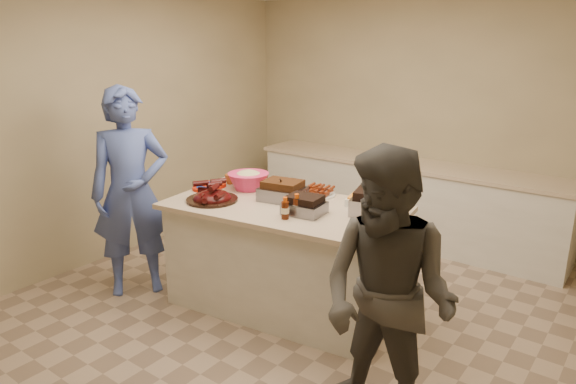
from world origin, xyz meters
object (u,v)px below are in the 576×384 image
Objects in this scene: bbq_bottle_a at (297,216)px; island at (285,305)px; bbq_bottle_b at (285,219)px; guest_blue at (140,288)px; rib_platter at (212,201)px; roasting_pan at (373,213)px; mustard_bottle at (268,193)px; plastic_cup at (230,184)px; coleslaw_bowl at (249,189)px.

island is at bearing 146.39° from bbq_bottle_a.
bbq_bottle_b is (-0.04, -0.10, 0.00)m from bbq_bottle_a.
rib_platter is at bearing -31.89° from guest_blue.
roasting_pan is 2.46× the size of mustard_bottle.
mustard_bottle is 1.34× the size of plastic_cup.
roasting_pan and mustard_bottle have the same top height.
mustard_bottle is at bearing -15.76° from guest_blue.
bbq_bottle_a reaches higher than mustard_bottle.
mustard_bottle reaches higher than island.
bbq_bottle_a is 1.80× the size of plastic_cup.
rib_platter is 0.45m from coleslaw_bowl.
coleslaw_bowl reaches higher than mustard_bottle.
bbq_bottle_b is at bearing -25.11° from plastic_cup.
coleslaw_bowl is 0.87m from bbq_bottle_b.
rib_platter is 2.54× the size of bbq_bottle_b.
guest_blue is at bearing -163.89° from island.
island reaches higher than guest_blue.
rib_platter is 1.34m from roasting_pan.
roasting_pan is 0.60m from bbq_bottle_a.
bbq_bottle_b is (-0.47, -0.51, 0.00)m from roasting_pan.
bbq_bottle_a is at bearing -23.45° from coleslaw_bowl.
roasting_pan is at bearing 43.53° from bbq_bottle_a.
bbq_bottle_b reaches higher than guest_blue.
coleslaw_bowl is 0.26m from plastic_cup.
plastic_cup is (-0.24, 0.48, 0.00)m from rib_platter.
coleslaw_bowl is 2.09× the size of bbq_bottle_a.
mustard_bottle is 0.07× the size of guest_blue.
coleslaw_bowl is 0.20× the size of guest_blue.
coleslaw_bowl is 1.38m from guest_blue.
island is 1.38m from guest_blue.
plastic_cup is (-0.26, 0.03, 0.00)m from coleslaw_bowl.
guest_blue is (-1.47, -0.30, -0.91)m from bbq_bottle_b.
coleslaw_bowl is 2.18× the size of bbq_bottle_b.
plastic_cup is 1.28m from guest_blue.
bbq_bottle_b is at bearing -39.85° from mustard_bottle.
mustard_bottle is at bearing 63.10° from rib_platter.
coleslaw_bowl reaches higher than guest_blue.
roasting_pan is at bearing 22.97° from rib_platter.
bbq_bottle_a is at bearing -41.39° from island.
bbq_bottle_b is 0.69m from mustard_bottle.
mustard_bottle reaches higher than plastic_cup.
bbq_bottle_a is at bearing -19.61° from plastic_cup.
bbq_bottle_a is at bearing -152.38° from roasting_pan.
plastic_cup is at bearing 116.95° from rib_platter.
coleslaw_bowl is at bearing 153.93° from island.
plastic_cup is at bearing 154.89° from bbq_bottle_b.
plastic_cup is (-1.01, 0.47, 0.00)m from bbq_bottle_b.
rib_platter reaches higher than bbq_bottle_b.
plastic_cup is (-0.80, 0.21, 0.91)m from island.
guest_blue is at bearing -121.06° from plastic_cup.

